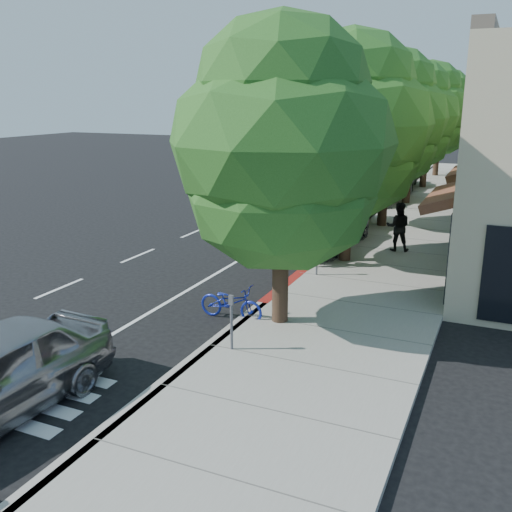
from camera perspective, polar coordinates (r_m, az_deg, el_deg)
The scene contains 17 objects.
ground at distance 16.46m, azimuth 2.04°, elevation -4.05°, with size 120.00×120.00×0.00m, color black.
sidewalk at distance 23.31m, azimuth 14.77°, elevation 1.55°, with size 4.60×56.00×0.15m, color gray.
curb at distance 23.76m, azimuth 9.30°, elevation 2.13°, with size 0.30×56.00×0.15m, color #9E998E.
curb_red_segment at distance 17.32m, azimuth 3.29°, elevation -2.79°, with size 0.32×4.00×0.15m, color maroon.
street_tree_0 at distance 13.35m, azimuth 2.60°, elevation 10.84°, with size 5.28×5.28×7.44m.
street_tree_1 at distance 19.04m, azimuth 9.40°, elevation 12.63°, with size 5.35×5.35×7.70m.
street_tree_2 at distance 24.89m, azimuth 13.05°, elevation 13.11°, with size 4.97×4.97×7.59m.
street_tree_3 at distance 30.79m, azimuth 15.30°, elevation 13.25°, with size 4.80×4.80×7.45m.
street_tree_4 at distance 36.72m, azimuth 16.86°, elevation 13.70°, with size 4.81×4.81×7.67m.
street_tree_5 at distance 42.68m, azimuth 17.94°, elevation 13.47°, with size 5.35×5.35×7.51m.
cyclist at distance 18.81m, azimuth 6.21°, elevation 1.38°, with size 0.68×0.45×1.88m, color white.
bicycle at distance 14.66m, azimuth -2.51°, elevation -4.64°, with size 0.62×1.77×0.93m, color #17269F.
silver_suv at distance 21.40m, azimuth 6.35°, elevation 2.57°, with size 2.45×5.31×1.48m, color #AFAEB3.
dark_sedan at distance 24.94m, azimuth 9.02°, elevation 4.40°, with size 1.62×4.64×1.53m, color #212427.
white_pickup at distance 31.54m, azimuth 12.33°, elevation 6.66°, with size 2.29×5.62×1.63m, color silver.
dark_suv_far at distance 36.73m, azimuth 14.10°, elevation 7.83°, with size 2.00×4.97×1.69m, color black.
pedestrian at distance 21.14m, azimuth 14.03°, elevation 2.86°, with size 0.86×0.67×1.77m, color black.
Camera 1 is at (5.76, -14.39, 5.54)m, focal length 40.00 mm.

